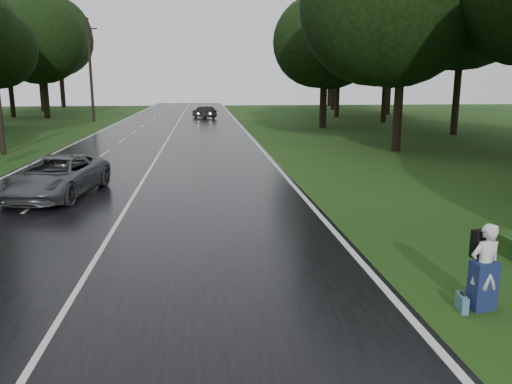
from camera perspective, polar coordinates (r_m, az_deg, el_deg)
ground at (r=9.65m, az=-20.52°, el=-12.22°), size 160.00×160.00×0.00m
road at (r=28.86m, az=-10.78°, el=4.38°), size 12.00×140.00×0.04m
lane_center at (r=28.86m, az=-10.78°, el=4.43°), size 0.12×140.00×0.01m
grey_car at (r=18.58m, az=-21.60°, el=1.66°), size 3.07×5.26×1.38m
far_car at (r=56.20m, az=-5.87°, el=8.94°), size 2.72×4.05×1.26m
hitchhiker at (r=9.64m, az=24.34°, el=-7.98°), size 0.62×0.57×1.55m
suitcase at (r=9.62m, az=22.22°, el=-11.50°), size 0.18×0.42×0.29m
utility_pole_mid at (r=31.08m, az=-26.57°, el=3.81°), size 1.80×0.28×10.00m
utility_pole_far at (r=53.85m, az=-17.82°, el=7.56°), size 1.80×0.28×9.99m
tree_left_f at (r=60.73m, az=-22.45°, el=7.70°), size 9.31×9.31×14.55m
tree_right_d at (r=30.36m, az=15.48°, el=4.50°), size 9.09×9.09×14.20m
tree_right_e at (r=44.90m, az=7.52°, el=7.22°), size 8.30×8.30×12.97m
tree_right_f at (r=59.10m, az=9.07°, el=8.36°), size 9.39×9.39×14.68m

